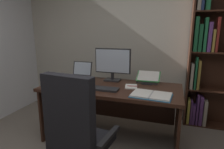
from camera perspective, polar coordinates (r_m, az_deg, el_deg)
wall_back at (r=3.31m, az=6.90°, el=12.73°), size 4.68×0.12×2.86m
desk at (r=2.56m, az=0.29°, el=-7.35°), size 1.76×0.81×0.75m
bookshelf at (r=3.12m, az=28.54°, el=5.12°), size 0.91×0.26×2.29m
office_chair at (r=1.87m, az=-10.48°, el=-18.76°), size 0.65×0.60×1.10m
monitor at (r=2.65m, az=0.19°, el=3.11°), size 0.52×0.16×0.46m
laptop at (r=2.89m, az=-9.80°, el=-0.02°), size 0.31×0.29×0.23m
keyboard at (r=2.29m, az=-3.27°, el=-4.30°), size 0.42×0.15×0.02m
computer_mouse at (r=2.40m, az=-9.97°, el=-3.41°), size 0.06×0.10×0.04m
reading_stand_with_book at (r=2.64m, az=10.95°, el=-0.85°), size 0.31×0.27×0.14m
open_binder at (r=2.10m, az=11.85°, el=-6.10°), size 0.46×0.33×0.02m
notepad at (r=2.40m, az=5.85°, el=-3.66°), size 0.19×0.23×0.01m
pen at (r=2.40m, az=6.32°, el=-3.49°), size 0.14×0.04×0.01m
coffee_mug at (r=2.69m, az=-15.46°, el=-1.40°), size 0.08×0.08×0.09m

